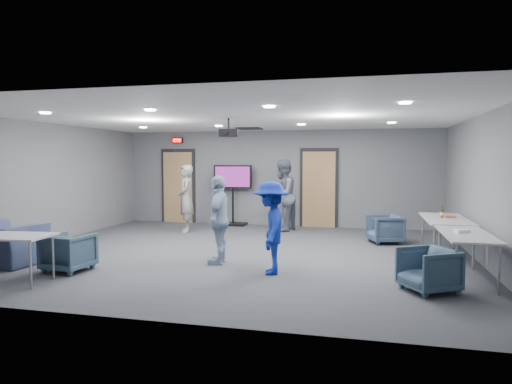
% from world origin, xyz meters
% --- Properties ---
extents(floor, '(9.00, 9.00, 0.00)m').
position_xyz_m(floor, '(0.00, 0.00, 0.00)').
color(floor, '#33363A').
rests_on(floor, ground).
extents(ceiling, '(9.00, 9.00, 0.00)m').
position_xyz_m(ceiling, '(0.00, 0.00, 2.70)').
color(ceiling, white).
rests_on(ceiling, wall_back).
extents(wall_back, '(9.00, 0.02, 2.70)m').
position_xyz_m(wall_back, '(0.00, 4.00, 1.35)').
color(wall_back, slate).
rests_on(wall_back, floor).
extents(wall_front, '(9.00, 0.02, 2.70)m').
position_xyz_m(wall_front, '(0.00, -4.00, 1.35)').
color(wall_front, slate).
rests_on(wall_front, floor).
extents(wall_left, '(0.02, 8.00, 2.70)m').
position_xyz_m(wall_left, '(-4.50, 0.00, 1.35)').
color(wall_left, slate).
rests_on(wall_left, floor).
extents(wall_right, '(0.02, 8.00, 2.70)m').
position_xyz_m(wall_right, '(4.50, 0.00, 1.35)').
color(wall_right, slate).
rests_on(wall_right, floor).
extents(door_left, '(1.06, 0.17, 2.24)m').
position_xyz_m(door_left, '(-3.00, 3.95, 1.07)').
color(door_left, black).
rests_on(door_left, wall_back).
extents(door_right, '(1.06, 0.17, 2.24)m').
position_xyz_m(door_right, '(1.20, 3.95, 1.07)').
color(door_right, black).
rests_on(door_right, wall_back).
extents(exit_sign, '(0.32, 0.08, 0.16)m').
position_xyz_m(exit_sign, '(-3.00, 3.93, 2.45)').
color(exit_sign, black).
rests_on(exit_sign, wall_back).
extents(hvac_diffuser, '(0.60, 0.60, 0.03)m').
position_xyz_m(hvac_diffuser, '(-0.50, 2.80, 2.69)').
color(hvac_diffuser, black).
rests_on(hvac_diffuser, ceiling).
extents(downlights, '(6.18, 3.78, 0.02)m').
position_xyz_m(downlights, '(0.00, 0.00, 2.68)').
color(downlights, white).
rests_on(downlights, ceiling).
extents(person_a, '(0.65, 0.75, 1.74)m').
position_xyz_m(person_a, '(-2.08, 2.28, 0.87)').
color(person_a, gray).
rests_on(person_a, floor).
extents(person_b, '(0.93, 1.07, 1.89)m').
position_xyz_m(person_b, '(0.35, 3.00, 0.94)').
color(person_b, slate).
rests_on(person_b, floor).
extents(person_c, '(0.46, 0.96, 1.59)m').
position_xyz_m(person_c, '(-0.09, -0.98, 0.80)').
color(person_c, '#A2B6D1').
rests_on(person_c, floor).
extents(person_d, '(0.75, 1.08, 1.53)m').
position_xyz_m(person_d, '(0.96, -1.50, 0.76)').
color(person_d, '#182E9D').
rests_on(person_d, floor).
extents(chair_right_a, '(0.87, 0.86, 0.63)m').
position_xyz_m(chair_right_a, '(2.90, 1.80, 0.32)').
color(chair_right_a, '#36475E').
rests_on(chair_right_a, floor).
extents(chair_right_c, '(0.93, 0.92, 0.62)m').
position_xyz_m(chair_right_c, '(3.35, -1.99, 0.31)').
color(chair_right_c, '#3B5367').
rests_on(chair_right_c, floor).
extents(chair_front_a, '(0.75, 0.77, 0.64)m').
position_xyz_m(chair_front_a, '(-2.37, -2.13, 0.32)').
color(chair_front_a, '#395063').
rests_on(chair_front_a, floor).
extents(chair_front_b, '(1.23, 1.10, 0.74)m').
position_xyz_m(chair_front_b, '(-3.75, -2.00, 0.37)').
color(chair_front_b, '#3D4869').
rests_on(chair_front_b, floor).
extents(table_right_a, '(0.81, 1.93, 0.73)m').
position_xyz_m(table_right_a, '(4.00, 0.73, 0.69)').
color(table_right_a, silver).
rests_on(table_right_a, floor).
extents(table_right_b, '(0.71, 1.70, 0.73)m').
position_xyz_m(table_right_b, '(4.00, -1.17, 0.68)').
color(table_right_b, silver).
rests_on(table_right_b, floor).
extents(bottle_right, '(0.06, 0.06, 0.24)m').
position_xyz_m(bottle_right, '(3.93, 0.74, 0.82)').
color(bottle_right, '#552F0E').
rests_on(bottle_right, table_right_a).
extents(snack_box, '(0.20, 0.14, 0.04)m').
position_xyz_m(snack_box, '(4.10, 0.83, 0.75)').
color(snack_box, '#CF6433').
rests_on(snack_box, table_right_a).
extents(wrapper, '(0.25, 0.21, 0.05)m').
position_xyz_m(wrapper, '(3.94, -1.10, 0.75)').
color(wrapper, white).
rests_on(wrapper, table_right_b).
extents(tv_stand, '(1.12, 0.54, 1.72)m').
position_xyz_m(tv_stand, '(-1.23, 3.75, 0.98)').
color(tv_stand, black).
rests_on(tv_stand, floor).
extents(projector, '(0.42, 0.39, 0.36)m').
position_xyz_m(projector, '(-0.19, -0.05, 2.40)').
color(projector, black).
rests_on(projector, ceiling).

